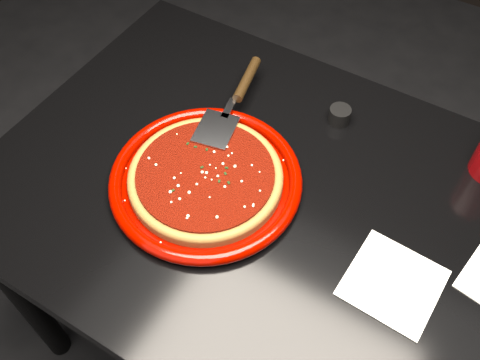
# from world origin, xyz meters

# --- Properties ---
(floor) EXTENTS (4.00, 4.00, 0.01)m
(floor) POSITION_xyz_m (0.00, 0.00, -0.01)
(floor) COLOR black
(floor) RESTS_ON ground
(table) EXTENTS (1.20, 0.80, 0.75)m
(table) POSITION_xyz_m (0.00, 0.00, 0.38)
(table) COLOR black
(table) RESTS_ON floor
(plate) EXTENTS (0.45, 0.45, 0.03)m
(plate) POSITION_xyz_m (-0.16, -0.04, 0.76)
(plate) COLOR #6D0400
(plate) RESTS_ON table
(pizza_crust) EXTENTS (0.36, 0.36, 0.02)m
(pizza_crust) POSITION_xyz_m (-0.16, -0.04, 0.77)
(pizza_crust) COLOR brown
(pizza_crust) RESTS_ON plate
(pizza_crust_rim) EXTENTS (0.36, 0.36, 0.02)m
(pizza_crust_rim) POSITION_xyz_m (-0.16, -0.04, 0.78)
(pizza_crust_rim) COLOR brown
(pizza_crust_rim) RESTS_ON plate
(pizza_sauce) EXTENTS (0.32, 0.32, 0.01)m
(pizza_sauce) POSITION_xyz_m (-0.16, -0.04, 0.78)
(pizza_sauce) COLOR #671106
(pizza_sauce) RESTS_ON plate
(parmesan_dusting) EXTENTS (0.26, 0.26, 0.01)m
(parmesan_dusting) POSITION_xyz_m (-0.16, -0.04, 0.79)
(parmesan_dusting) COLOR beige
(parmesan_dusting) RESTS_ON plate
(basil_flecks) EXTENTS (0.24, 0.24, 0.00)m
(basil_flecks) POSITION_xyz_m (-0.16, -0.04, 0.79)
(basil_flecks) COLOR black
(basil_flecks) RESTS_ON plate
(pizza_server) EXTENTS (0.15, 0.33, 0.02)m
(pizza_server) POSITION_xyz_m (-0.21, 0.14, 0.80)
(pizza_server) COLOR #ADAFB4
(pizza_server) RESTS_ON plate
(napkin_a) EXTENTS (0.16, 0.16, 0.00)m
(napkin_a) POSITION_xyz_m (0.23, -0.05, 0.75)
(napkin_a) COLOR white
(napkin_a) RESTS_ON table
(ramekin) EXTENTS (0.05, 0.05, 0.04)m
(ramekin) POSITION_xyz_m (-0.01, 0.25, 0.77)
(ramekin) COLOR black
(ramekin) RESTS_ON table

